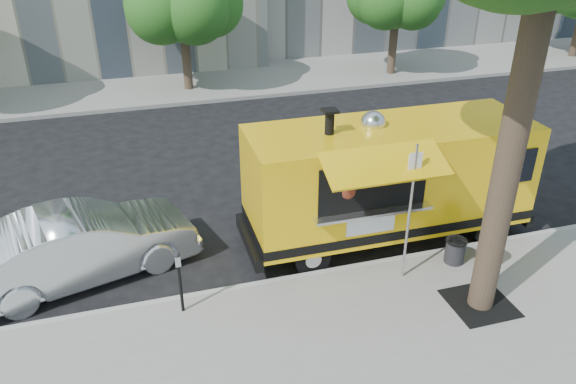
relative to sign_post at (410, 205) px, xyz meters
name	(u,v)px	position (x,y,z in m)	size (l,w,h in m)	color
ground	(309,254)	(-1.55, 1.55, -1.85)	(120.00, 120.00, 0.00)	black
sidewalk	(384,380)	(-1.55, -2.45, -1.77)	(60.00, 6.00, 0.15)	gray
curb	(322,274)	(-1.55, 0.62, -1.77)	(60.00, 0.14, 0.16)	#999993
far_sidewalk	(210,83)	(-1.55, 15.05, -1.77)	(60.00, 5.00, 0.15)	gray
tree_well	(480,303)	(1.05, -1.25, -1.69)	(1.20, 1.20, 0.02)	black
sign_post	(410,205)	(0.00, 0.00, 0.00)	(0.28, 0.06, 3.00)	silver
parking_meter	(179,275)	(-4.55, 0.20, -0.87)	(0.11, 0.11, 1.33)	black
food_truck	(388,179)	(0.36, 1.72, -0.29)	(6.73, 3.11, 3.31)	yellow
sedan	(82,245)	(-6.35, 2.14, -1.07)	(1.64, 4.71, 1.55)	silver
trash_bin_left	(455,250)	(1.32, 0.16, -1.40)	(0.46, 0.46, 0.55)	black
trash_bin_right	(489,253)	(1.95, -0.14, -1.39)	(0.48, 0.48, 0.57)	black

